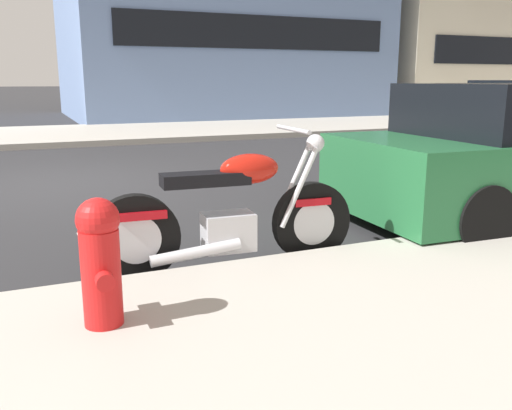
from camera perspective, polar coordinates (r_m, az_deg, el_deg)
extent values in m
plane|color=#28282B|center=(8.58, -19.65, 2.05)|extent=(260.00, 260.00, 0.00)
cube|color=#ADA89E|center=(19.97, 15.59, 8.31)|extent=(120.00, 5.00, 0.14)
cube|color=silver|center=(4.75, -16.06, -6.03)|extent=(0.12, 2.20, 0.01)
cylinder|color=black|center=(4.64, 5.77, -1.74)|extent=(0.68, 0.15, 0.67)
cylinder|color=silver|center=(4.64, 5.77, -1.74)|extent=(0.38, 0.14, 0.37)
cylinder|color=black|center=(4.24, -12.38, -3.38)|extent=(0.68, 0.15, 0.67)
cylinder|color=silver|center=(4.24, -12.38, -3.38)|extent=(0.38, 0.14, 0.37)
cube|color=silver|center=(4.39, -2.89, -2.77)|extent=(0.42, 0.29, 0.30)
cube|color=black|center=(4.24, -5.29, 2.71)|extent=(0.69, 0.27, 0.10)
ellipsoid|color=#B7190F|center=(4.33, -0.68, 3.78)|extent=(0.50, 0.27, 0.24)
cube|color=#B20C14|center=(4.20, -11.82, -0.91)|extent=(0.37, 0.20, 0.06)
cube|color=#B20C14|center=(4.58, 5.59, 0.47)|extent=(0.33, 0.18, 0.06)
cylinder|color=silver|center=(4.57, 3.80, 2.13)|extent=(0.34, 0.07, 0.65)
cylinder|color=silver|center=(4.44, 4.52, 1.81)|extent=(0.34, 0.07, 0.65)
cylinder|color=silver|center=(4.43, 3.87, 7.86)|extent=(0.08, 0.62, 0.04)
sphere|color=silver|center=(4.52, 6.18, 6.39)|extent=(0.15, 0.15, 0.15)
cylinder|color=silver|center=(4.21, -6.24, -4.93)|extent=(0.71, 0.14, 0.16)
cylinder|color=black|center=(6.55, 12.23, 2.11)|extent=(0.63, 0.25, 0.62)
cylinder|color=black|center=(5.24, 22.36, -1.26)|extent=(0.63, 0.25, 0.62)
cube|color=#236638|center=(18.42, 24.62, 8.80)|extent=(4.19, 2.03, 0.80)
cube|color=black|center=(18.49, 25.03, 10.84)|extent=(2.03, 1.76, 0.53)
cylinder|color=black|center=(16.88, 23.79, 7.75)|extent=(0.63, 0.25, 0.62)
cylinder|color=black|center=(17.97, 19.76, 8.33)|extent=(0.63, 0.25, 0.62)
cylinder|color=red|center=(3.22, -15.75, -7.28)|extent=(0.22, 0.22, 0.56)
sphere|color=red|center=(3.12, -16.12, -1.43)|extent=(0.24, 0.24, 0.24)
cylinder|color=red|center=(3.34, -16.12, -6.05)|extent=(0.10, 0.08, 0.10)
cylinder|color=red|center=(3.08, -15.41, -7.64)|extent=(0.10, 0.08, 0.10)
cube|color=black|center=(19.49, 0.38, 17.51)|extent=(9.81, 0.06, 1.10)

